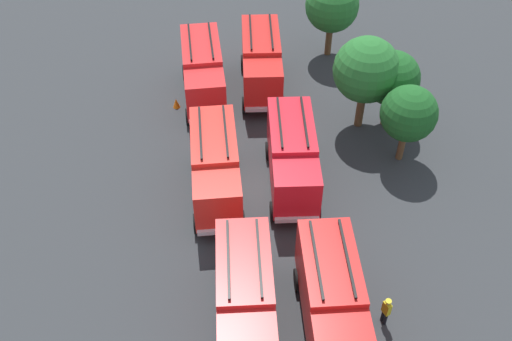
% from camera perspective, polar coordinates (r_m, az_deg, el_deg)
% --- Properties ---
extents(ground_plane, '(55.34, 55.34, 0.00)m').
position_cam_1_polar(ground_plane, '(34.70, -0.00, -1.65)').
color(ground_plane, '#2D3033').
extents(fire_truck_0, '(7.27, 2.92, 3.88)m').
position_cam_1_polar(fire_truck_0, '(39.97, -5.10, 9.45)').
color(fire_truck_0, red).
rests_on(fire_truck_0, ground).
extents(fire_truck_1, '(7.33, 3.09, 3.88)m').
position_cam_1_polar(fire_truck_1, '(32.92, -3.92, 0.37)').
color(fire_truck_1, red).
rests_on(fire_truck_1, ground).
extents(fire_truck_2, '(7.41, 3.35, 3.88)m').
position_cam_1_polar(fire_truck_2, '(27.40, -1.04, -12.15)').
color(fire_truck_2, red).
rests_on(fire_truck_2, ground).
extents(fire_truck_3, '(7.44, 3.46, 3.88)m').
position_cam_1_polar(fire_truck_3, '(40.76, 0.52, 10.41)').
color(fire_truck_3, red).
rests_on(fire_truck_3, ground).
extents(fire_truck_4, '(7.44, 3.45, 3.88)m').
position_cam_1_polar(fire_truck_4, '(33.50, 3.51, 1.36)').
color(fire_truck_4, red).
rests_on(fire_truck_4, ground).
extents(fire_truck_5, '(7.39, 3.29, 3.88)m').
position_cam_1_polar(fire_truck_5, '(27.60, 7.30, -12.10)').
color(fire_truck_5, red).
rests_on(fire_truck_5, ground).
extents(firefighter_0, '(0.48, 0.37, 1.79)m').
position_cam_1_polar(firefighter_0, '(29.05, 12.35, -12.93)').
color(firefighter_0, black).
rests_on(firefighter_0, ground).
extents(tree_0, '(3.80, 3.80, 5.89)m').
position_cam_1_polar(tree_0, '(43.71, 7.30, 15.38)').
color(tree_0, brown).
rests_on(tree_0, ground).
extents(tree_1, '(4.07, 4.07, 6.30)m').
position_cam_1_polar(tree_1, '(36.89, 10.52, 9.43)').
color(tree_1, brown).
rests_on(tree_1, ground).
extents(tree_2, '(3.42, 3.42, 5.30)m').
position_cam_1_polar(tree_2, '(37.68, 12.91, 8.58)').
color(tree_2, brown).
rests_on(tree_2, ground).
extents(tree_3, '(3.32, 3.32, 5.15)m').
position_cam_1_polar(tree_3, '(35.31, 14.43, 5.28)').
color(tree_3, brown).
rests_on(tree_3, ground).
extents(traffic_cone_0, '(0.48, 0.48, 0.68)m').
position_cam_1_polar(traffic_cone_0, '(40.39, -7.65, 6.42)').
color(traffic_cone_0, '#F2600C').
rests_on(traffic_cone_0, ground).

